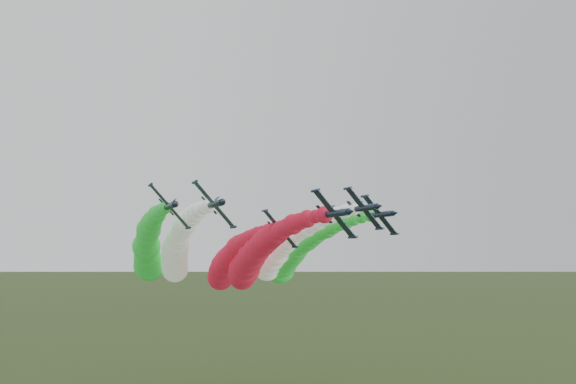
% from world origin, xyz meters
% --- Properties ---
extents(jet_lead, '(14.62, 75.38, 18.95)m').
position_xyz_m(jet_lead, '(14.25, 35.48, 37.81)').
color(jet_lead, '#101D32').
rests_on(jet_lead, ground).
extents(jet_inner_left, '(14.48, 75.24, 18.81)m').
position_xyz_m(jet_inner_left, '(-1.08, 44.37, 39.55)').
color(jet_inner_left, '#101D32').
rests_on(jet_inner_left, ground).
extents(jet_inner_right, '(14.77, 75.53, 19.10)m').
position_xyz_m(jet_inner_right, '(24.61, 44.80, 39.44)').
color(jet_inner_right, '#101D32').
rests_on(jet_inner_right, ground).
extents(jet_outer_left, '(14.45, 75.22, 18.79)m').
position_xyz_m(jet_outer_left, '(-6.27, 52.22, 39.20)').
color(jet_outer_left, '#101D32').
rests_on(jet_outer_left, ground).
extents(jet_outer_right, '(15.12, 75.88, 19.46)m').
position_xyz_m(jet_outer_right, '(30.44, 49.75, 38.58)').
color(jet_outer_right, '#101D32').
rests_on(jet_outer_right, ground).
extents(jet_trail, '(15.01, 75.77, 19.35)m').
position_xyz_m(jet_trail, '(15.74, 61.03, 36.10)').
color(jet_trail, '#101D32').
rests_on(jet_trail, ground).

